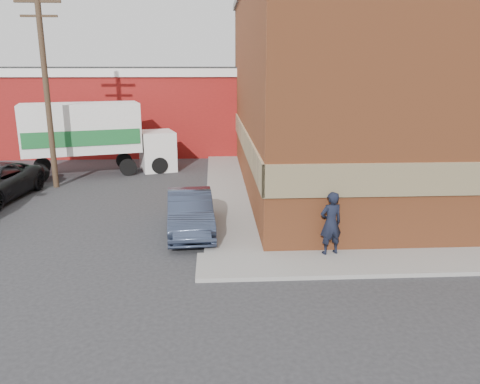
# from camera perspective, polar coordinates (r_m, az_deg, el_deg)

# --- Properties ---
(ground) EXTENTS (90.00, 90.00, 0.00)m
(ground) POSITION_cam_1_polar(r_m,az_deg,el_deg) (14.21, -3.19, -7.83)
(ground) COLOR #28282B
(ground) RESTS_ON ground
(brick_building) EXTENTS (14.25, 18.25, 9.36)m
(brick_building) POSITION_cam_1_polar(r_m,az_deg,el_deg) (23.70, 18.08, 12.18)
(brick_building) COLOR brown
(brick_building) RESTS_ON ground
(sidewalk_south) EXTENTS (16.00, 1.80, 0.12)m
(sidewalk_south) POSITION_cam_1_polar(r_m,az_deg,el_deg) (15.30, 26.44, -7.50)
(sidewalk_south) COLOR gray
(sidewalk_south) RESTS_ON ground
(sidewalk_west) EXTENTS (1.80, 18.00, 0.12)m
(sidewalk_west) POSITION_cam_1_polar(r_m,az_deg,el_deg) (22.78, -1.75, 1.05)
(sidewalk_west) COLOR gray
(sidewalk_west) RESTS_ON ground
(warehouse) EXTENTS (16.30, 8.30, 5.60)m
(warehouse) POSITION_cam_1_polar(r_m,az_deg,el_deg) (33.78, -13.75, 9.85)
(warehouse) COLOR maroon
(warehouse) RESTS_ON ground
(utility_pole) EXTENTS (2.00, 0.26, 9.00)m
(utility_pole) POSITION_cam_1_polar(r_m,az_deg,el_deg) (23.39, -22.57, 11.92)
(utility_pole) COLOR #453222
(utility_pole) RESTS_ON ground
(man) EXTENTS (0.79, 0.61, 1.90)m
(man) POSITION_cam_1_polar(r_m,az_deg,el_deg) (14.02, 11.02, -3.74)
(man) COLOR black
(man) RESTS_ON sidewalk_south
(sedan) EXTENTS (1.82, 4.39, 1.41)m
(sedan) POSITION_cam_1_polar(r_m,az_deg,el_deg) (16.11, -6.10, -2.47)
(sedan) COLOR #2E384E
(sedan) RESTS_ON ground
(box_truck) EXTENTS (7.94, 4.28, 3.76)m
(box_truck) POSITION_cam_1_polar(r_m,az_deg,el_deg) (25.96, -17.08, 6.84)
(box_truck) COLOR white
(box_truck) RESTS_ON ground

